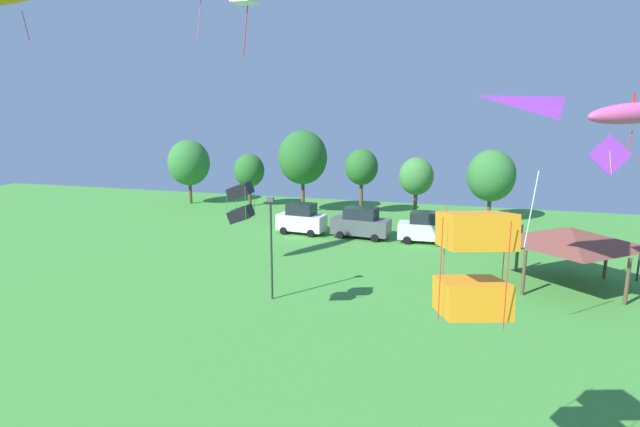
{
  "coord_description": "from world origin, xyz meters",
  "views": [
    {
      "loc": [
        4.69,
        2.98,
        10.04
      ],
      "look_at": [
        0.34,
        17.21,
        7.07
      ],
      "focal_mm": 28.0,
      "sensor_mm": 36.0,
      "label": 1
    }
  ],
  "objects_px": {
    "kite_flying_1": "(610,155)",
    "treeline_tree_1": "(249,171)",
    "kite_flying_0": "(556,153)",
    "kite_flying_7": "(473,264)",
    "parked_car_second_from_left": "(361,223)",
    "light_post_0": "(271,242)",
    "parked_car_third_from_left": "(425,228)",
    "treeline_tree_0": "(189,163)",
    "kite_flying_2": "(241,202)",
    "treeline_tree_5": "(491,176)",
    "treeline_tree_3": "(362,167)",
    "kite_flying_10": "(633,113)",
    "parked_car_leftmost": "(301,219)",
    "parked_car_rightmost_in_row": "(493,229)",
    "treeline_tree_4": "(416,176)",
    "park_pavilion": "(570,236)",
    "treeline_tree_2": "(303,157)"
  },
  "relations": [
    {
      "from": "treeline_tree_3",
      "to": "parked_car_leftmost",
      "type": "bearing_deg",
      "value": -107.16
    },
    {
      "from": "kite_flying_1",
      "to": "treeline_tree_0",
      "type": "relative_size",
      "value": 0.26
    },
    {
      "from": "treeline_tree_1",
      "to": "kite_flying_7",
      "type": "bearing_deg",
      "value": -58.69
    },
    {
      "from": "treeline_tree_1",
      "to": "treeline_tree_4",
      "type": "height_order",
      "value": "treeline_tree_4"
    },
    {
      "from": "kite_flying_2",
      "to": "parked_car_third_from_left",
      "type": "bearing_deg",
      "value": 69.68
    },
    {
      "from": "treeline_tree_2",
      "to": "treeline_tree_5",
      "type": "height_order",
      "value": "treeline_tree_2"
    },
    {
      "from": "kite_flying_1",
      "to": "treeline_tree_1",
      "type": "height_order",
      "value": "kite_flying_1"
    },
    {
      "from": "parked_car_rightmost_in_row",
      "to": "treeline_tree_3",
      "type": "xyz_separation_m",
      "value": [
        -12.49,
        8.85,
        3.59
      ]
    },
    {
      "from": "treeline_tree_5",
      "to": "treeline_tree_3",
      "type": "bearing_deg",
      "value": -177.14
    },
    {
      "from": "kite_flying_10",
      "to": "parked_car_leftmost",
      "type": "xyz_separation_m",
      "value": [
        -21.18,
        10.63,
        -8.83
      ]
    },
    {
      "from": "kite_flying_10",
      "to": "treeline_tree_2",
      "type": "distance_m",
      "value": 31.56
    },
    {
      "from": "treeline_tree_3",
      "to": "treeline_tree_4",
      "type": "height_order",
      "value": "treeline_tree_3"
    },
    {
      "from": "light_post_0",
      "to": "treeline_tree_0",
      "type": "distance_m",
      "value": 32.58
    },
    {
      "from": "parked_car_third_from_left",
      "to": "treeline_tree_0",
      "type": "xyz_separation_m",
      "value": [
        -27.34,
        10.31,
        3.44
      ]
    },
    {
      "from": "kite_flying_2",
      "to": "treeline_tree_3",
      "type": "xyz_separation_m",
      "value": [
        -0.45,
        28.42,
        -1.23
      ]
    },
    {
      "from": "parked_car_rightmost_in_row",
      "to": "treeline_tree_5",
      "type": "height_order",
      "value": "treeline_tree_5"
    },
    {
      "from": "kite_flying_1",
      "to": "light_post_0",
      "type": "xyz_separation_m",
      "value": [
        -16.19,
        -1.52,
        -4.96
      ]
    },
    {
      "from": "parked_car_second_from_left",
      "to": "light_post_0",
      "type": "height_order",
      "value": "light_post_0"
    },
    {
      "from": "kite_flying_1",
      "to": "treeline_tree_1",
      "type": "xyz_separation_m",
      "value": [
        -29.51,
        24.33,
        -4.26
      ]
    },
    {
      "from": "parked_car_leftmost",
      "to": "light_post_0",
      "type": "distance_m",
      "value": 15.58
    },
    {
      "from": "treeline_tree_5",
      "to": "kite_flying_1",
      "type": "bearing_deg",
      "value": -79.99
    },
    {
      "from": "parked_car_third_from_left",
      "to": "treeline_tree_4",
      "type": "relative_size",
      "value": 0.68
    },
    {
      "from": "kite_flying_2",
      "to": "park_pavilion",
      "type": "height_order",
      "value": "kite_flying_2"
    },
    {
      "from": "treeline_tree_0",
      "to": "treeline_tree_3",
      "type": "distance_m",
      "value": 20.03
    },
    {
      "from": "park_pavilion",
      "to": "light_post_0",
      "type": "distance_m",
      "value": 17.36
    },
    {
      "from": "parked_car_leftmost",
      "to": "park_pavilion",
      "type": "relative_size",
      "value": 0.63
    },
    {
      "from": "treeline_tree_0",
      "to": "treeline_tree_1",
      "type": "distance_m",
      "value": 7.22
    },
    {
      "from": "treeline_tree_5",
      "to": "park_pavilion",
      "type": "bearing_deg",
      "value": -78.04
    },
    {
      "from": "parked_car_rightmost_in_row",
      "to": "light_post_0",
      "type": "xyz_separation_m",
      "value": [
        -12.03,
        -16.03,
        2.05
      ]
    },
    {
      "from": "parked_car_second_from_left",
      "to": "parked_car_third_from_left",
      "type": "distance_m",
      "value": 5.18
    },
    {
      "from": "park_pavilion",
      "to": "treeline_tree_1",
      "type": "relative_size",
      "value": 1.15
    },
    {
      "from": "parked_car_second_from_left",
      "to": "parked_car_rightmost_in_row",
      "type": "height_order",
      "value": "parked_car_second_from_left"
    },
    {
      "from": "treeline_tree_1",
      "to": "treeline_tree_5",
      "type": "distance_m",
      "value": 25.29
    },
    {
      "from": "kite_flying_0",
      "to": "kite_flying_7",
      "type": "relative_size",
      "value": 1.89
    },
    {
      "from": "kite_flying_10",
      "to": "parked_car_leftmost",
      "type": "bearing_deg",
      "value": 153.36
    },
    {
      "from": "kite_flying_10",
      "to": "light_post_0",
      "type": "distance_m",
      "value": 19.47
    },
    {
      "from": "kite_flying_1",
      "to": "treeline_tree_2",
      "type": "height_order",
      "value": "kite_flying_1"
    },
    {
      "from": "kite_flying_0",
      "to": "kite_flying_10",
      "type": "height_order",
      "value": "kite_flying_10"
    },
    {
      "from": "kite_flying_7",
      "to": "treeline_tree_4",
      "type": "xyz_separation_m",
      "value": [
        -5.13,
        36.06,
        -2.46
      ]
    },
    {
      "from": "parked_car_leftmost",
      "to": "treeline_tree_0",
      "type": "bearing_deg",
      "value": 154.31
    },
    {
      "from": "kite_flying_2",
      "to": "treeline_tree_1",
      "type": "bearing_deg",
      "value": 114.36
    },
    {
      "from": "parked_car_rightmost_in_row",
      "to": "park_pavilion",
      "type": "relative_size",
      "value": 0.68
    },
    {
      "from": "treeline_tree_3",
      "to": "treeline_tree_5",
      "type": "xyz_separation_m",
      "value": [
        12.43,
        0.62,
        -0.47
      ]
    },
    {
      "from": "kite_flying_1",
      "to": "kite_flying_10",
      "type": "xyz_separation_m",
      "value": [
        1.49,
        2.91,
        1.89
      ]
    },
    {
      "from": "treeline_tree_3",
      "to": "parked_car_second_from_left",
      "type": "bearing_deg",
      "value": -77.69
    },
    {
      "from": "light_post_0",
      "to": "treeline_tree_5",
      "type": "height_order",
      "value": "treeline_tree_5"
    },
    {
      "from": "parked_car_second_from_left",
      "to": "treeline_tree_1",
      "type": "relative_size",
      "value": 0.84
    },
    {
      "from": "kite_flying_7",
      "to": "parked_car_second_from_left",
      "type": "xyz_separation_m",
      "value": [
        -8.66,
        28.11,
        -5.51
      ]
    },
    {
      "from": "treeline_tree_1",
      "to": "kite_flying_2",
      "type": "bearing_deg",
      "value": -65.64
    },
    {
      "from": "kite_flying_2",
      "to": "kite_flying_7",
      "type": "height_order",
      "value": "kite_flying_7"
    }
  ]
}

